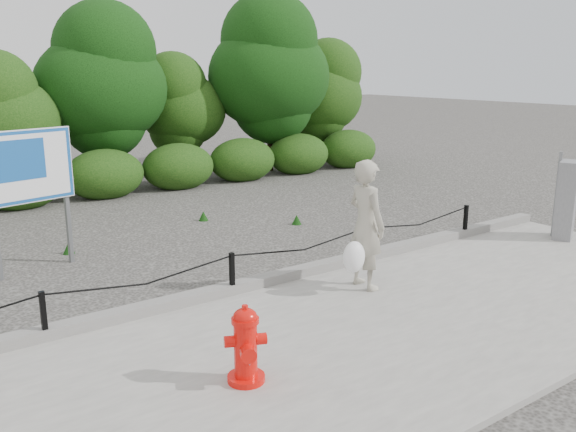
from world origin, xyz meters
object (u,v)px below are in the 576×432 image
(pedestrian, at_px, (365,227))
(utility_cabinet, at_px, (566,200))
(fire_hydrant, at_px, (246,346))
(advertising_sign, at_px, (29,173))

(pedestrian, distance_m, utility_cabinet, 4.74)
(fire_hydrant, height_order, utility_cabinet, utility_cabinet)
(fire_hydrant, bearing_deg, utility_cabinet, 31.88)
(fire_hydrant, distance_m, advertising_sign, 5.17)
(fire_hydrant, xyz_separation_m, utility_cabinet, (7.53, 1.05, 0.33))
(pedestrian, relative_size, advertising_sign, 0.82)
(pedestrian, xyz_separation_m, utility_cabinet, (4.73, -0.24, -0.18))
(fire_hydrant, bearing_deg, pedestrian, 48.81)
(fire_hydrant, distance_m, pedestrian, 3.12)
(utility_cabinet, xyz_separation_m, advertising_sign, (-8.26, 3.95, 0.78))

